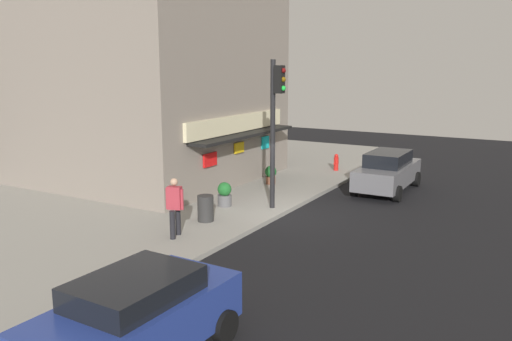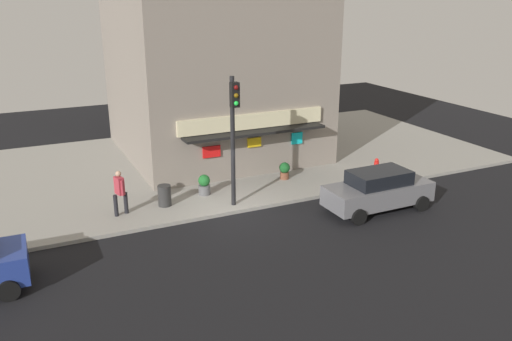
{
  "view_description": "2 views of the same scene",
  "coord_description": "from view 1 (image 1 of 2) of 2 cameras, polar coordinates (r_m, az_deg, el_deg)",
  "views": [
    {
      "loc": [
        -16.1,
        -8.15,
        5.24
      ],
      "look_at": [
        0.6,
        1.52,
        1.36
      ],
      "focal_mm": 37.16,
      "sensor_mm": 36.0,
      "label": 1
    },
    {
      "loc": [
        -7.59,
        -18.05,
        8.48
      ],
      "look_at": [
        1.67,
        1.52,
        1.14
      ],
      "focal_mm": 37.35,
      "sensor_mm": 36.0,
      "label": 2
    }
  ],
  "objects": [
    {
      "name": "potted_plant_by_doorway",
      "position": [
        19.35,
        -3.41,
        -2.56
      ],
      "size": [
        0.51,
        0.51,
        0.88
      ],
      "color": "#59595B",
      "rests_on": "sidewalk"
    },
    {
      "name": "fire_hydrant",
      "position": [
        26.12,
        8.62,
        0.87
      ],
      "size": [
        0.47,
        0.23,
        0.81
      ],
      "color": "red",
      "rests_on": "sidewalk"
    },
    {
      "name": "corner_building",
      "position": [
        24.79,
        -11.83,
        9.64
      ],
      "size": [
        9.44,
        10.62,
        8.91
      ],
      "color": "gray",
      "rests_on": "sidewalk"
    },
    {
      "name": "traffic_light",
      "position": [
        18.57,
        2.1,
        6.02
      ],
      "size": [
        0.32,
        0.58,
        5.26
      ],
      "color": "black",
      "rests_on": "sidewalk"
    },
    {
      "name": "parked_car_grey",
      "position": [
        22.8,
        13.98,
        -0.06
      ],
      "size": [
        4.44,
        1.97,
        1.67
      ],
      "color": "slate",
      "rests_on": "ground_plane"
    },
    {
      "name": "pedestrian",
      "position": [
        15.94,
        -8.74,
        -3.68
      ],
      "size": [
        0.61,
        0.57,
        1.8
      ],
      "color": "black",
      "rests_on": "sidewalk"
    },
    {
      "name": "potted_plant_by_window",
      "position": [
        22.9,
        1.6,
        -0.4
      ],
      "size": [
        0.5,
        0.5,
        0.79
      ],
      "color": "brown",
      "rests_on": "sidewalk"
    },
    {
      "name": "sidewalk",
      "position": [
        22.49,
        -12.26,
        -2.18
      ],
      "size": [
        32.36,
        13.38,
        0.15
      ],
      "primitive_type": "cube",
      "color": "gray",
      "rests_on": "ground_plane"
    },
    {
      "name": "ground_plane",
      "position": [
        18.79,
        3.11,
        -4.85
      ],
      "size": [
        48.54,
        48.54,
        0.0
      ],
      "primitive_type": "plane",
      "color": "black"
    },
    {
      "name": "parked_car_blue",
      "position": [
        9.9,
        -12.8,
        -15.21
      ],
      "size": [
        4.09,
        2.13,
        1.64
      ],
      "color": "navy",
      "rests_on": "ground_plane"
    },
    {
      "name": "trash_can",
      "position": [
        17.57,
        -5.45,
        -4.07
      ],
      "size": [
        0.53,
        0.53,
        0.87
      ],
      "primitive_type": "cylinder",
      "color": "#2D2D2D",
      "rests_on": "sidewalk"
    }
  ]
}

